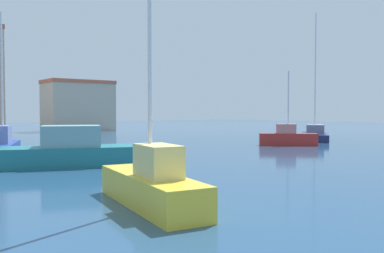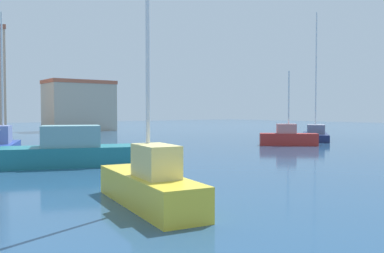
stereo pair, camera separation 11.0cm
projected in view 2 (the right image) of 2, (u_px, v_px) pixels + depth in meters
water at (146, 150)px, 29.34m from camera, size 160.00×160.00×0.00m
sailboat_navy_inner_mooring at (315, 134)px, 39.57m from camera, size 6.93×6.20×12.06m
sailboat_blue_outer_mooring at (3, 144)px, 27.10m from camera, size 3.47×6.13×9.15m
motorboat_teal_center_channel at (73, 151)px, 21.11m from camera, size 7.49×4.70×2.04m
sailboat_yellow_behind_lamppost at (149, 183)px, 12.09m from camera, size 2.16×5.46×9.11m
sailboat_red_mid_harbor at (288, 137)px, 33.63m from camera, size 4.14×3.93×6.00m
harbor_office at (79, 106)px, 58.44m from camera, size 9.06×5.74×7.03m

